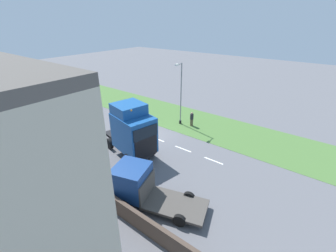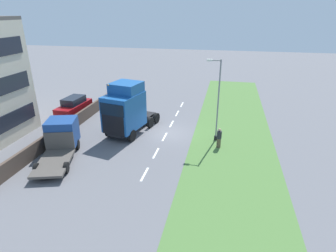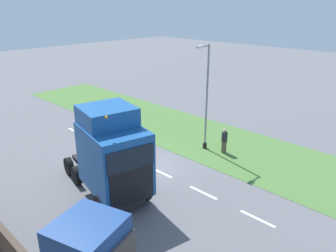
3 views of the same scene
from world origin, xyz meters
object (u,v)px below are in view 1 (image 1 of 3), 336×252
at_px(lorry_cab, 132,131).
at_px(flatbed_truck, 139,184).
at_px(pedestrian, 192,119).
at_px(parked_car, 30,169).
at_px(lamp_post, 180,97).

xyz_separation_m(lorry_cab, flatbed_truck, (3.83, 4.44, -1.02)).
bearing_deg(flatbed_truck, pedestrian, -0.83).
relative_size(lorry_cab, flatbed_truck, 1.05).
bearing_deg(parked_car, lorry_cab, 157.15).
xyz_separation_m(lorry_cab, parked_car, (7.27, -3.57, -1.42)).
bearing_deg(flatbed_truck, parked_car, 96.30).
xyz_separation_m(lorry_cab, pedestrian, (-8.37, 0.92, -1.58)).
distance_m(parked_car, pedestrian, 16.27).
height_order(parked_car, lamp_post, lamp_post).
bearing_deg(parked_car, lamp_post, 171.68).
bearing_deg(lamp_post, pedestrian, 107.12).
distance_m(flatbed_truck, lamp_post, 12.90).
distance_m(lorry_cab, flatbed_truck, 5.95).
distance_m(lorry_cab, lamp_post, 8.02).
relative_size(parked_car, pedestrian, 2.81).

